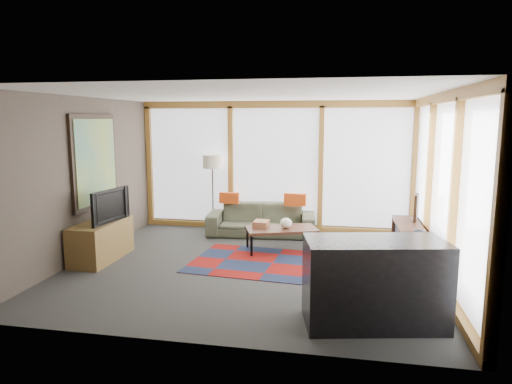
% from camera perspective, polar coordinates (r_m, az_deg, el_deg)
% --- Properties ---
extents(ground, '(5.50, 5.50, 0.00)m').
position_cam_1_polar(ground, '(7.11, -0.61, -9.29)').
color(ground, '#292927').
rests_on(ground, ground).
extents(room_envelope, '(5.52, 5.02, 2.62)m').
position_cam_1_polar(room_envelope, '(7.26, 4.08, 3.52)').
color(room_envelope, '#463831').
rests_on(room_envelope, ground).
extents(rug, '(2.65, 1.83, 0.01)m').
position_cam_1_polar(rug, '(7.25, 2.07, -8.89)').
color(rug, maroon).
rests_on(rug, ground).
extents(sofa, '(2.13, 0.98, 0.61)m').
position_cam_1_polar(sofa, '(8.92, 0.67, -3.48)').
color(sofa, '#3A3E2D').
rests_on(sofa, ground).
extents(pillow_left, '(0.39, 0.12, 0.21)m').
position_cam_1_polar(pillow_left, '(8.98, -3.36, -0.74)').
color(pillow_left, '#C64212').
rests_on(pillow_left, sofa).
extents(pillow_right, '(0.43, 0.15, 0.23)m').
position_cam_1_polar(pillow_right, '(8.76, 4.91, -0.95)').
color(pillow_right, '#C64212').
rests_on(pillow_right, sofa).
extents(floor_lamp, '(0.39, 0.39, 1.54)m').
position_cam_1_polar(floor_lamp, '(9.29, -5.43, -0.07)').
color(floor_lamp, black).
rests_on(floor_lamp, ground).
extents(coffee_table, '(1.33, 0.96, 0.40)m').
position_cam_1_polar(coffee_table, '(7.90, 3.21, -5.93)').
color(coffee_table, '#331A10').
rests_on(coffee_table, ground).
extents(book_stack, '(0.26, 0.32, 0.10)m').
position_cam_1_polar(book_stack, '(7.94, 0.65, -3.98)').
color(book_stack, brown).
rests_on(book_stack, coffee_table).
extents(vase, '(0.23, 0.23, 0.18)m').
position_cam_1_polar(vase, '(7.83, 3.77, -3.90)').
color(vase, '#EFE3CE').
rests_on(vase, coffee_table).
extents(bookshelf, '(0.42, 2.33, 0.58)m').
position_cam_1_polar(bookshelf, '(7.32, 19.10, -6.90)').
color(bookshelf, '#331A10').
rests_on(bookshelf, ground).
extents(bowl_a, '(0.22, 0.22, 0.10)m').
position_cam_1_polar(bowl_a, '(6.68, 19.68, -5.40)').
color(bowl_a, black).
rests_on(bowl_a, bookshelf).
extents(bowl_b, '(0.18, 0.18, 0.09)m').
position_cam_1_polar(bowl_b, '(7.07, 19.78, -4.69)').
color(bowl_b, black).
rests_on(bowl_b, bookshelf).
extents(shelf_picture, '(0.12, 0.34, 0.44)m').
position_cam_1_polar(shelf_picture, '(7.95, 19.39, -1.86)').
color(shelf_picture, black).
rests_on(shelf_picture, bookshelf).
extents(tv_console, '(0.52, 1.24, 0.62)m').
position_cam_1_polar(tv_console, '(7.78, -18.76, -5.78)').
color(tv_console, brown).
rests_on(tv_console, ground).
extents(television, '(0.24, 0.93, 0.53)m').
position_cam_1_polar(television, '(7.63, -18.24, -1.61)').
color(television, black).
rests_on(television, tv_console).
extents(bar_counter, '(1.62, 0.99, 0.95)m').
position_cam_1_polar(bar_counter, '(5.25, 14.58, -10.90)').
color(bar_counter, black).
rests_on(bar_counter, ground).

